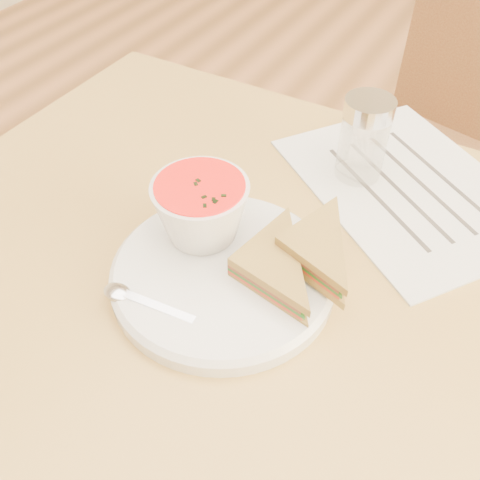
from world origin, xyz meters
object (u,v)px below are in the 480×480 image
Objects in this scene: dining_table at (277,428)px; plate at (223,275)px; condiment_shaker at (363,140)px; chair_far at (436,177)px; soup_bowl at (201,212)px.

dining_table is 0.39m from plate.
dining_table is 0.48m from condiment_shaker.
chair_far reaches higher than soup_bowl.
soup_bowl is 0.94× the size of condiment_shaker.
condiment_shaker is (0.06, 0.25, 0.05)m from plate.
condiment_shaker reaches higher than soup_bowl.
chair_far is 0.70m from plate.
soup_bowl reaches higher than plate.
chair_far is 4.05× the size of plate.
chair_far is at bearing 78.63° from plate.
dining_table is 9.21× the size of soup_bowl.
plate is 0.26m from condiment_shaker.
dining_table is at bearing 97.70° from chair_far.
soup_bowl reaches higher than dining_table.
condiment_shaker is at bearing 76.30° from plate.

